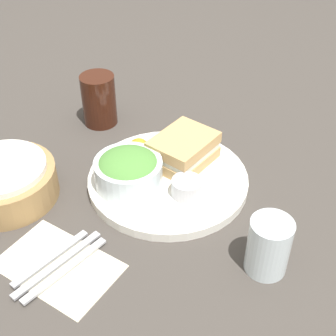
% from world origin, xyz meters
% --- Properties ---
extents(ground_plane, '(4.00, 4.00, 0.00)m').
position_xyz_m(ground_plane, '(0.00, 0.00, 0.00)').
color(ground_plane, '#3D3833').
extents(plate, '(0.31, 0.31, 0.02)m').
position_xyz_m(plate, '(0.00, 0.00, 0.01)').
color(plate, white).
rests_on(plate, ground_plane).
extents(sandwich, '(0.13, 0.11, 0.06)m').
position_xyz_m(sandwich, '(0.06, -0.00, 0.05)').
color(sandwich, tan).
rests_on(sandwich, plate).
extents(salad_bowl, '(0.13, 0.13, 0.07)m').
position_xyz_m(salad_bowl, '(-0.06, 0.05, 0.05)').
color(salad_bowl, silver).
rests_on(salad_bowl, plate).
extents(dressing_cup, '(0.06, 0.06, 0.03)m').
position_xyz_m(dressing_cup, '(-0.03, -0.06, 0.03)').
color(dressing_cup, '#B7B7BC').
rests_on(dressing_cup, plate).
extents(orange_wedge, '(0.04, 0.04, 0.04)m').
position_xyz_m(orange_wedge, '(0.02, 0.08, 0.04)').
color(orange_wedge, orange).
rests_on(orange_wedge, plate).
extents(drink_glass, '(0.08, 0.08, 0.12)m').
position_xyz_m(drink_glass, '(0.10, 0.25, 0.06)').
color(drink_glass, '#38190F').
rests_on(drink_glass, ground_plane).
extents(bread_basket, '(0.19, 0.19, 0.07)m').
position_xyz_m(bread_basket, '(-0.19, 0.23, 0.03)').
color(bread_basket, '#997547').
rests_on(bread_basket, ground_plane).
extents(napkin, '(0.12, 0.19, 0.00)m').
position_xyz_m(napkin, '(-0.27, 0.04, 0.00)').
color(napkin, beige).
rests_on(napkin, ground_plane).
extents(fork, '(0.17, 0.03, 0.01)m').
position_xyz_m(fork, '(-0.27, 0.02, 0.01)').
color(fork, '#B2B2B7').
rests_on(fork, napkin).
extents(knife, '(0.17, 0.04, 0.01)m').
position_xyz_m(knife, '(-0.27, 0.04, 0.01)').
color(knife, '#B2B2B7').
rests_on(knife, napkin).
extents(spoon, '(0.15, 0.03, 0.01)m').
position_xyz_m(spoon, '(-0.27, 0.05, 0.01)').
color(spoon, '#B2B2B7').
rests_on(spoon, napkin).
extents(water_glass, '(0.07, 0.07, 0.10)m').
position_xyz_m(water_glass, '(-0.09, -0.24, 0.05)').
color(water_glass, silver).
rests_on(water_glass, ground_plane).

